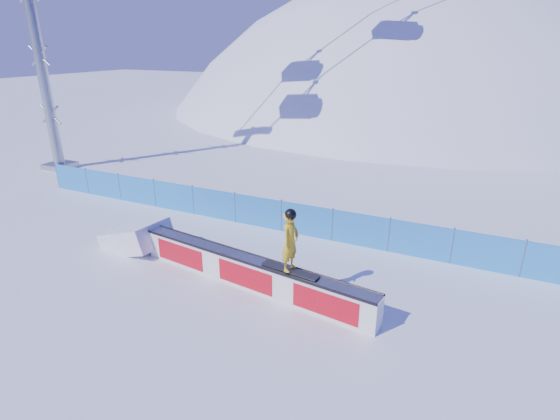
% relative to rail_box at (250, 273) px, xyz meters
% --- Properties ---
extents(ground, '(160.00, 160.00, 0.00)m').
position_rel_rail_box_xyz_m(ground, '(-1.91, -0.48, -0.46)').
color(ground, white).
rests_on(ground, ground).
extents(snow_hill, '(64.00, 64.00, 64.00)m').
position_rel_rail_box_xyz_m(snow_hill, '(-1.91, 41.52, -18.46)').
color(snow_hill, white).
rests_on(snow_hill, ground).
extents(safety_fence, '(22.05, 0.05, 1.30)m').
position_rel_rail_box_xyz_m(safety_fence, '(-1.91, 4.02, 0.14)').
color(safety_fence, '#267FD3').
rests_on(safety_fence, ground).
extents(rail_box, '(7.84, 1.56, 0.94)m').
position_rel_rail_box_xyz_m(rail_box, '(0.00, 0.00, 0.00)').
color(rail_box, white).
rests_on(rail_box, ground).
extents(snow_ramp, '(2.56, 1.79, 1.49)m').
position_rel_rail_box_xyz_m(snow_ramp, '(-4.86, 0.64, -0.46)').
color(snow_ramp, white).
rests_on(snow_ramp, ground).
extents(snowboarder, '(1.72, 0.65, 1.77)m').
position_rel_rail_box_xyz_m(snowboarder, '(1.34, -0.18, 1.35)').
color(snowboarder, black).
rests_on(snowboarder, rail_box).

